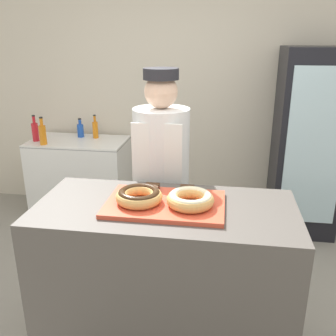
% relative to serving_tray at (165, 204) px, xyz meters
% --- Properties ---
extents(wall_back, '(8.00, 0.06, 2.70)m').
position_rel_serving_tray_xyz_m(wall_back, '(0.00, 2.13, 0.36)').
color(wall_back, beige).
rests_on(wall_back, ground_plane).
extents(display_counter, '(1.40, 0.66, 0.98)m').
position_rel_serving_tray_xyz_m(display_counter, '(0.00, 0.00, -0.50)').
color(display_counter, '#4C4742').
rests_on(display_counter, ground_plane).
extents(serving_tray, '(0.62, 0.41, 0.02)m').
position_rel_serving_tray_xyz_m(serving_tray, '(0.00, 0.00, 0.00)').
color(serving_tray, '#D84C33').
rests_on(serving_tray, display_counter).
extents(donut_chocolate_glaze, '(0.25, 0.25, 0.07)m').
position_rel_serving_tray_xyz_m(donut_chocolate_glaze, '(-0.14, -0.02, 0.05)').
color(donut_chocolate_glaze, tan).
rests_on(donut_chocolate_glaze, serving_tray).
extents(donut_light_glaze, '(0.25, 0.25, 0.07)m').
position_rel_serving_tray_xyz_m(donut_light_glaze, '(0.14, -0.02, 0.05)').
color(donut_light_glaze, tan).
rests_on(donut_light_glaze, serving_tray).
extents(brownie_back_left, '(0.08, 0.08, 0.03)m').
position_rel_serving_tray_xyz_m(brownie_back_left, '(-0.10, 0.15, 0.03)').
color(brownie_back_left, '#382111').
rests_on(brownie_back_left, serving_tray).
extents(brownie_back_right, '(0.08, 0.08, 0.03)m').
position_rel_serving_tray_xyz_m(brownie_back_right, '(0.10, 0.15, 0.03)').
color(brownie_back_right, '#382111').
rests_on(brownie_back_right, serving_tray).
extents(baker_person, '(0.37, 0.37, 1.64)m').
position_rel_serving_tray_xyz_m(baker_person, '(-0.12, 0.58, -0.13)').
color(baker_person, '#4C4C51').
rests_on(baker_person, ground_plane).
extents(beverage_fridge, '(0.59, 0.61, 1.75)m').
position_rel_serving_tray_xyz_m(beverage_fridge, '(1.07, 1.77, -0.12)').
color(beverage_fridge, black).
rests_on(beverage_fridge, ground_plane).
extents(chest_freezer, '(0.99, 0.56, 0.81)m').
position_rel_serving_tray_xyz_m(chest_freezer, '(-1.20, 1.78, -0.58)').
color(chest_freezer, white).
rests_on(chest_freezer, ground_plane).
extents(bottle_blue, '(0.07, 0.07, 0.20)m').
position_rel_serving_tray_xyz_m(bottle_blue, '(-1.22, 1.91, -0.10)').
color(bottle_blue, '#1E4CB2').
rests_on(bottle_blue, chest_freezer).
extents(bottle_red, '(0.06, 0.06, 0.27)m').
position_rel_serving_tray_xyz_m(bottle_red, '(-1.61, 1.69, -0.07)').
color(bottle_red, red).
rests_on(bottle_red, chest_freezer).
extents(bottle_orange, '(0.07, 0.07, 0.28)m').
position_rel_serving_tray_xyz_m(bottle_orange, '(-1.48, 1.58, -0.07)').
color(bottle_orange, orange).
rests_on(bottle_orange, chest_freezer).
extents(bottle_orange_b, '(0.06, 0.06, 0.25)m').
position_rel_serving_tray_xyz_m(bottle_orange_b, '(-1.04, 1.89, -0.08)').
color(bottle_orange_b, orange).
rests_on(bottle_orange_b, chest_freezer).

